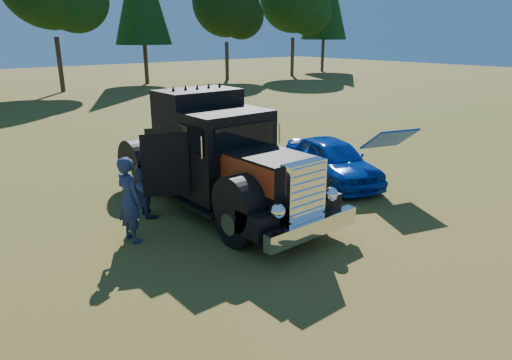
% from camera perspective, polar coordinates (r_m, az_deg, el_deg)
% --- Properties ---
extents(ground, '(120.00, 120.00, 0.00)m').
position_cam_1_polar(ground, '(11.55, 4.37, -4.43)').
color(ground, '#415418').
rests_on(ground, ground).
extents(diamond_t_truck, '(3.27, 7.16, 3.00)m').
position_cam_1_polar(diamond_t_truck, '(11.65, -4.73, 2.40)').
color(diamond_t_truck, black).
rests_on(diamond_t_truck, ground).
extents(hotrod_coupe, '(2.73, 4.40, 1.89)m').
position_cam_1_polar(hotrod_coupe, '(14.13, 9.52, 2.48)').
color(hotrod_coupe, '#061597').
rests_on(hotrod_coupe, ground).
extents(spectator_near, '(0.54, 0.75, 1.91)m').
position_cam_1_polar(spectator_near, '(10.20, -15.55, -2.37)').
color(spectator_near, navy).
rests_on(spectator_near, ground).
extents(spectator_far, '(0.80, 0.94, 1.71)m').
position_cam_1_polar(spectator_far, '(11.64, -13.31, -0.22)').
color(spectator_far, '#1B2241').
rests_on(spectator_far, ground).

